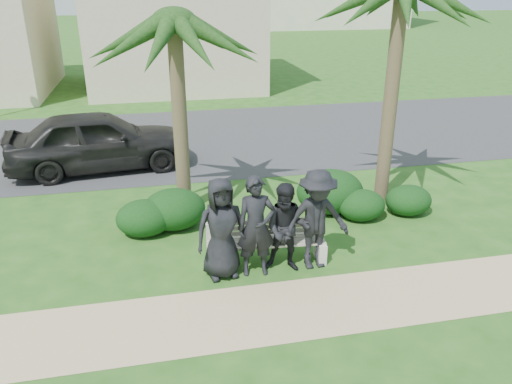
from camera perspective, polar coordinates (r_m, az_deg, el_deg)
ground at (r=9.84m, az=3.53°, el=-6.85°), size 160.00×160.00×0.00m
footpath at (r=8.39m, az=6.84°, el=-12.78°), size 30.00×1.60×0.01m
asphalt_street at (r=17.09m, az=-3.58°, el=6.27°), size 160.00×8.00×0.01m
stucco_bldg_right at (r=26.28m, az=-9.60°, el=19.95°), size 8.40×8.40×7.30m
park_bench at (r=9.33m, az=1.13°, el=-6.11°), size 2.24×0.69×0.77m
man_a at (r=8.68m, az=-3.98°, el=-4.19°), size 0.97×0.70×1.85m
man_b at (r=8.72m, az=0.02°, el=-3.98°), size 0.70×0.48×1.86m
man_c at (r=8.89m, az=3.55°, el=-4.15°), size 0.97×0.86×1.67m
man_d at (r=8.99m, az=6.93°, el=-3.17°), size 1.25×0.76×1.90m
hedge_a at (r=10.59m, az=-12.65°, el=-2.80°), size 1.17×0.97×0.76m
hedge_b at (r=10.73m, az=-9.38°, el=-1.83°), size 1.35×1.11×0.88m
hedge_d at (r=11.46m, az=8.44°, el=0.20°), size 1.54×1.27×1.00m
hedge_e at (r=11.25m, az=11.95°, el=-1.38°), size 1.06×0.88×0.69m
hedge_f at (r=11.76m, az=17.03°, el=-0.81°), size 1.06×0.87×0.69m
palm_left at (r=10.67m, az=-9.36°, el=18.51°), size 3.00×3.00×5.06m
car_a at (r=14.51m, az=-17.52°, el=5.64°), size 5.07×2.50×1.66m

